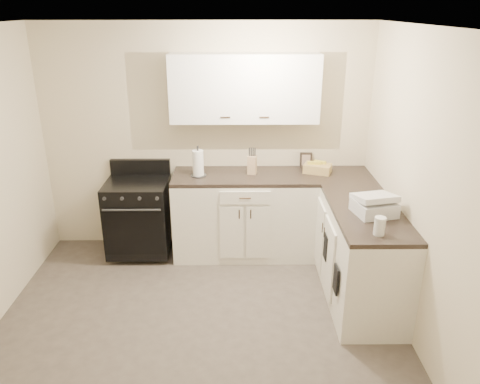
{
  "coord_description": "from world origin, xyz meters",
  "views": [
    {
      "loc": [
        0.33,
        -3.25,
        2.63
      ],
      "look_at": [
        0.37,
        0.85,
        1.0
      ],
      "focal_mm": 35.0,
      "sensor_mm": 36.0,
      "label": 1
    }
  ],
  "objects_px": {
    "paper_towel": "(198,163)",
    "countertop_grill": "(374,207)",
    "knife_block": "(252,165)",
    "wicker_basket": "(317,168)",
    "stove": "(139,217)"
  },
  "relations": [
    {
      "from": "paper_towel",
      "to": "countertop_grill",
      "type": "relative_size",
      "value": 0.85
    },
    {
      "from": "knife_block",
      "to": "countertop_grill",
      "type": "bearing_deg",
      "value": -32.58
    },
    {
      "from": "paper_towel",
      "to": "wicker_basket",
      "type": "bearing_deg",
      "value": 4.09
    },
    {
      "from": "stove",
      "to": "countertop_grill",
      "type": "distance_m",
      "value": 2.55
    },
    {
      "from": "wicker_basket",
      "to": "countertop_grill",
      "type": "bearing_deg",
      "value": -73.95
    },
    {
      "from": "knife_block",
      "to": "wicker_basket",
      "type": "height_order",
      "value": "knife_block"
    },
    {
      "from": "knife_block",
      "to": "countertop_grill",
      "type": "xyz_separation_m",
      "value": [
        1.03,
        -1.06,
        -0.04
      ]
    },
    {
      "from": "knife_block",
      "to": "wicker_basket",
      "type": "bearing_deg",
      "value": 15.81
    },
    {
      "from": "knife_block",
      "to": "paper_towel",
      "type": "distance_m",
      "value": 0.58
    },
    {
      "from": "paper_towel",
      "to": "wicker_basket",
      "type": "xyz_separation_m",
      "value": [
        1.29,
        0.09,
        -0.09
      ]
    },
    {
      "from": "stove",
      "to": "paper_towel",
      "type": "xyz_separation_m",
      "value": [
        0.68,
        -0.0,
        0.62
      ]
    },
    {
      "from": "knife_block",
      "to": "paper_towel",
      "type": "bearing_deg",
      "value": -160.61
    },
    {
      "from": "stove",
      "to": "wicker_basket",
      "type": "relative_size",
      "value": 2.85
    },
    {
      "from": "knife_block",
      "to": "stove",
      "type": "bearing_deg",
      "value": -163.99
    },
    {
      "from": "paper_towel",
      "to": "wicker_basket",
      "type": "distance_m",
      "value": 1.3
    }
  ]
}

